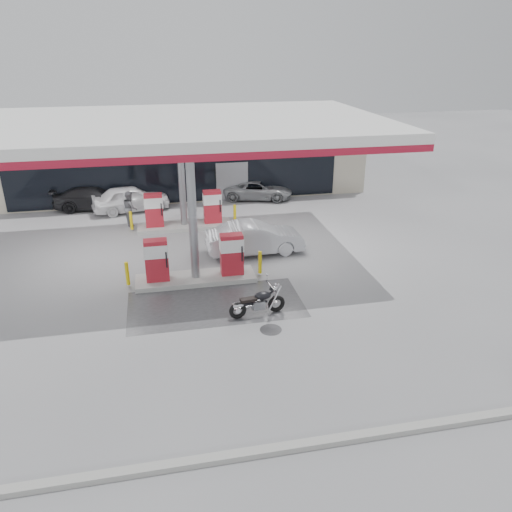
{
  "coord_description": "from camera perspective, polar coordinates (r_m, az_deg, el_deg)",
  "views": [
    {
      "loc": [
        -1.18,
        -15.18,
        8.43
      ],
      "look_at": [
        2.16,
        1.14,
        1.2
      ],
      "focal_mm": 35.0,
      "sensor_mm": 36.0,
      "label": 1
    }
  ],
  "objects": [
    {
      "name": "store_building",
      "position": [
        31.8,
        -9.4,
        11.49
      ],
      "size": [
        22.0,
        8.22,
        4.0
      ],
      "color": "beige",
      "rests_on": "ground"
    },
    {
      "name": "wet_patch",
      "position": [
        17.45,
        -4.63,
        -5.52
      ],
      "size": [
        6.0,
        3.0,
        0.0
      ],
      "primitive_type": "cube",
      "color": "#4C4C4F",
      "rests_on": "ground"
    },
    {
      "name": "attendant",
      "position": [
        25.38,
        -14.18,
        5.34
      ],
      "size": [
        0.77,
        0.92,
        1.7
      ],
      "primitive_type": "imported",
      "rotation": [
        0.0,
        0.0,
        1.73
      ],
      "color": "slate",
      "rests_on": "ground"
    },
    {
      "name": "kerb",
      "position": [
        11.75,
        -2.54,
        -21.88
      ],
      "size": [
        28.0,
        0.25,
        0.15
      ],
      "primitive_type": "cube",
      "color": "gray",
      "rests_on": "ground"
    },
    {
      "name": "pump_island_near",
      "position": [
        18.87,
        -6.98,
        -0.88
      ],
      "size": [
        5.14,
        1.3,
        1.78
      ],
      "color": "#9E9E99",
      "rests_on": "ground"
    },
    {
      "name": "parked_car_right",
      "position": [
        28.87,
        0.21,
        7.6
      ],
      "size": [
        4.24,
        2.71,
        1.09
      ],
      "primitive_type": "imported",
      "rotation": [
        0.0,
        0.0,
        1.32
      ],
      "color": "gray",
      "rests_on": "ground"
    },
    {
      "name": "pump_island_far",
      "position": [
        24.46,
        -8.25,
        4.81
      ],
      "size": [
        5.14,
        1.3,
        1.78
      ],
      "color": "#9E9E99",
      "rests_on": "ground"
    },
    {
      "name": "hatchback_silver",
      "position": [
        21.24,
        -0.12,
        2.06
      ],
      "size": [
        4.18,
        1.58,
        1.36
      ],
      "primitive_type": "imported",
      "rotation": [
        0.0,
        0.0,
        1.6
      ],
      "color": "#B4B7BD",
      "rests_on": "ground"
    },
    {
      "name": "parked_motorcycle",
      "position": [
        16.55,
        0.26,
        -5.38
      ],
      "size": [
        1.96,
        0.75,
        1.01
      ],
      "rotation": [
        0.0,
        0.0,
        0.14
      ],
      "color": "black",
      "rests_on": "ground"
    },
    {
      "name": "sedan_white",
      "position": [
        27.53,
        -14.12,
        6.4
      ],
      "size": [
        4.28,
        2.41,
        1.37
      ],
      "primitive_type": "imported",
      "rotation": [
        0.0,
        0.0,
        1.78
      ],
      "color": "white",
      "rests_on": "ground"
    },
    {
      "name": "drain_cover",
      "position": [
        15.97,
        1.71,
        -8.41
      ],
      "size": [
        0.7,
        0.7,
        0.01
      ],
      "primitive_type": "cylinder",
      "color": "#38383A",
      "rests_on": "ground"
    },
    {
      "name": "canopy",
      "position": [
        20.46,
        -8.4,
        14.33
      ],
      "size": [
        16.0,
        10.02,
        5.51
      ],
      "color": "silver",
      "rests_on": "ground"
    },
    {
      "name": "ground",
      "position": [
        17.41,
        -6.27,
        -5.67
      ],
      "size": [
        90.0,
        90.0,
        0.0
      ],
      "primitive_type": "plane",
      "color": "gray",
      "rests_on": "ground"
    },
    {
      "name": "parked_car_left",
      "position": [
        28.47,
        -17.93,
        6.41
      ],
      "size": [
        4.44,
        2.0,
        1.26
      ],
      "primitive_type": "imported",
      "rotation": [
        0.0,
        0.0,
        1.52
      ],
      "color": "black",
      "rests_on": "ground"
    }
  ]
}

